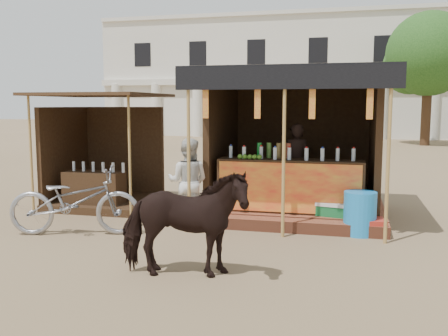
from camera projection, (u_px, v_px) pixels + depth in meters
ground at (196, 261)px, 6.90m from camera, size 120.00×120.00×0.00m
main_stall at (295, 163)px, 9.77m from camera, size 3.60×3.61×2.78m
secondary_stall at (99, 166)px, 10.67m from camera, size 2.40×2.40×2.38m
cow at (184, 224)px, 6.16m from camera, size 1.73×1.03×1.37m
motorbike at (75, 201)px, 8.25m from camera, size 2.27×1.30×1.13m
bystander at (188, 182)px, 8.91m from camera, size 0.79×0.64×1.56m
blue_barrel at (360, 213)px, 8.25m from camera, size 0.58×0.58×0.72m
red_crate at (372, 227)px, 8.23m from camera, size 0.47×0.47×0.28m
cooler at (336, 215)px, 8.74m from camera, size 0.72×0.57×0.46m
background_building at (292, 79)px, 35.72m from camera, size 26.00×7.45×8.18m
tree at (425, 57)px, 26.26m from camera, size 4.50×4.40×7.00m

